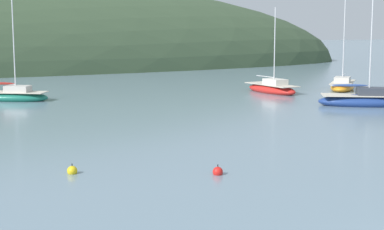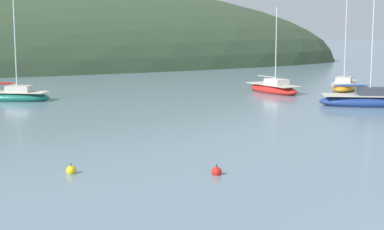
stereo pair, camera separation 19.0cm
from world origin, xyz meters
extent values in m
ellipsoid|color=#196B56|center=(-7.95, 40.64, 0.27)|extent=(6.40, 4.74, 0.98)
cube|color=beige|center=(-7.95, 40.64, 0.71)|extent=(5.89, 4.37, 0.06)
cube|color=beige|center=(-7.52, 40.41, 0.98)|extent=(2.37, 2.13, 0.54)
cylinder|color=silver|center=(-7.68, 40.49, 4.55)|extent=(0.09, 0.09, 7.67)
cylinder|color=silver|center=(-8.82, 41.10, 1.38)|extent=(2.31, 1.28, 0.07)
ellipsoid|color=maroon|center=(-8.82, 41.10, 1.43)|extent=(2.28, 1.35, 0.20)
ellipsoid|color=navy|center=(17.30, 27.23, 0.31)|extent=(7.39, 5.39, 1.13)
cube|color=beige|center=(17.30, 27.23, 0.82)|extent=(6.80, 4.96, 0.06)
cube|color=#333842|center=(17.80, 26.97, 1.12)|extent=(2.73, 2.43, 0.60)
cylinder|color=silver|center=(17.61, 27.07, 5.20)|extent=(0.09, 0.09, 8.75)
cylinder|color=silver|center=(16.29, 27.76, 1.54)|extent=(2.67, 1.43, 0.07)
ellipsoid|color=#2D4784|center=(16.29, 27.76, 1.59)|extent=(2.62, 1.49, 0.20)
ellipsoid|color=orange|center=(22.76, 37.81, 0.28)|extent=(5.76, 6.23, 1.02)
cube|color=beige|center=(22.76, 37.81, 0.74)|extent=(5.30, 5.73, 0.06)
cube|color=beige|center=(22.43, 37.42, 1.01)|extent=(2.38, 2.45, 0.56)
cylinder|color=silver|center=(22.55, 37.57, 4.89)|extent=(0.09, 0.09, 8.31)
cylinder|color=silver|center=(23.42, 38.58, 1.41)|extent=(1.78, 2.07, 0.07)
ellipsoid|color=red|center=(15.11, 38.10, 0.28)|extent=(3.13, 6.69, 1.03)
cube|color=beige|center=(15.11, 38.10, 0.75)|extent=(2.88, 6.16, 0.06)
cube|color=silver|center=(15.19, 37.59, 1.03)|extent=(1.72, 2.25, 0.56)
cylinder|color=silver|center=(15.16, 37.78, 4.29)|extent=(0.09, 0.09, 7.09)
cylinder|color=silver|center=(14.96, 39.11, 1.43)|extent=(0.47, 2.68, 0.07)
sphere|color=yellow|center=(-8.03, 13.54, 0.12)|extent=(0.44, 0.44, 0.44)
cylinder|color=black|center=(-8.03, 13.54, 0.39)|extent=(0.04, 0.04, 0.10)
sphere|color=red|center=(-2.33, 11.11, 0.12)|extent=(0.44, 0.44, 0.44)
cylinder|color=black|center=(-2.33, 11.11, 0.39)|extent=(0.04, 0.04, 0.10)
camera|label=1|loc=(-12.62, -12.01, 6.30)|focal=57.41mm
camera|label=2|loc=(-12.44, -12.08, 6.30)|focal=57.41mm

